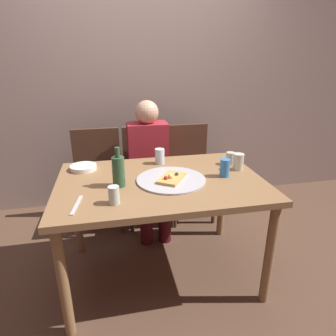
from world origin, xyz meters
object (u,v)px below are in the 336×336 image
table_knife (77,205)px  short_glass (230,158)px  tumbler_near (238,162)px  chair_right (188,165)px  soda_can (225,168)px  plate_stack (83,167)px  guest_in_sweater (149,161)px  wine_bottle (118,171)px  chair_middle (147,168)px  pizza_slice_last (172,178)px  pizza_tray (171,180)px  tumbler_far (114,195)px  dining_table (161,191)px  wine_glass (160,156)px  chair_left (98,172)px

table_knife → short_glass: bearing=-58.8°
tumbler_near → table_knife: tumbler_near is taller
table_knife → chair_right: size_ratio=0.24×
short_glass → soda_can: soda_can is taller
chair_right → table_knife: bearing=49.9°
soda_can → plate_stack: (-0.95, 0.32, -0.04)m
plate_stack → guest_in_sweater: 0.69m
wine_bottle → chair_middle: bearing=72.0°
pizza_slice_last → wine_bottle: (-0.34, -0.01, 0.08)m
pizza_tray → chair_middle: (-0.04, 0.89, -0.25)m
tumbler_far → short_glass: bearing=28.0°
tumbler_far → plate_stack: size_ratio=0.55×
wine_bottle → tumbler_far: 0.24m
pizza_tray → wine_bottle: 0.35m
dining_table → guest_in_sweater: guest_in_sweater is taller
short_glass → pizza_tray: bearing=-157.0°
wine_bottle → chair_right: wine_bottle is taller
pizza_slice_last → wine_glass: size_ratio=2.21×
pizza_slice_last → tumbler_far: bearing=-147.5°
wine_bottle → soda_can: wine_bottle is taller
chair_right → guest_in_sweater: 0.45m
dining_table → pizza_slice_last: bearing=-31.3°
chair_left → pizza_tray: bearing=120.0°
wine_bottle → short_glass: bearing=15.5°
tumbler_far → table_knife: 0.21m
pizza_tray → tumbler_near: 0.53m
soda_can → guest_in_sweater: 0.86m
pizza_tray → table_knife: pizza_tray is taller
tumbler_near → wine_glass: tumbler_near is taller
chair_right → short_glass: bearing=101.7°
wine_bottle → short_glass: (0.84, 0.23, -0.05)m
tumbler_near → chair_middle: 1.01m
dining_table → pizza_slice_last: pizza_slice_last is taller
dining_table → short_glass: 0.61m
short_glass → guest_in_sweater: (-0.55, 0.52, -0.16)m
dining_table → chair_right: chair_right is taller
dining_table → chair_middle: chair_middle is taller
wine_bottle → soda_can: (0.71, 0.02, -0.04)m
wine_bottle → chair_middle: size_ratio=0.28×
pizza_slice_last → plate_stack: (-0.58, 0.33, -0.01)m
wine_glass → short_glass: 0.53m
pizza_tray → pizza_slice_last: 0.02m
short_glass → chair_left: (-1.01, 0.67, -0.29)m
plate_stack → dining_table: bearing=-29.6°
guest_in_sweater → table_knife: bearing=61.0°
pizza_slice_last → tumbler_far: tumbler_far is taller
tumbler_near → chair_middle: chair_middle is taller
chair_left → chair_right: (0.87, 0.00, 0.00)m
chair_right → plate_stack: bearing=31.1°
chair_left → tumbler_far: bearing=96.9°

